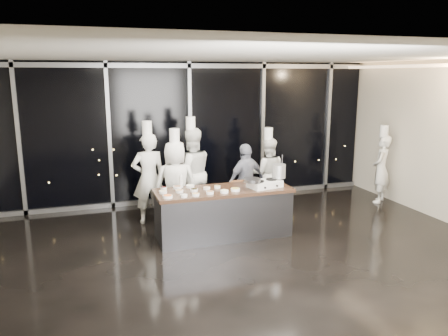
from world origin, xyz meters
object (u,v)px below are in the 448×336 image
object	(u,v)px
guest	(246,181)
chef_far_left	(149,178)
stock_pot	(279,171)
stove	(265,184)
chef_side	(381,168)
chef_right	(268,173)
frying_pan	(251,180)
demo_counter	(223,213)
chef_center	(191,173)
chef_left	(176,184)

from	to	relation	value
guest	chef_far_left	bearing A→B (deg)	-28.58
stock_pot	chef_far_left	bearing A→B (deg)	150.51
stove	guest	world-z (taller)	guest
guest	chef_side	distance (m)	3.33
stock_pot	chef_far_left	distance (m)	2.56
chef_far_left	chef_right	size ratio (longest dim) A/B	1.14
chef_far_left	chef_right	distance (m)	2.64
frying_pan	stock_pot	xyz separation A→B (m)	(0.59, 0.11, 0.10)
chef_side	demo_counter	bearing A→B (deg)	-29.95
chef_center	chef_right	world-z (taller)	chef_center
demo_counter	chef_left	world-z (taller)	chef_left
chef_side	chef_far_left	bearing A→B (deg)	-45.64
demo_counter	chef_far_left	xyz separation A→B (m)	(-1.16, 1.20, 0.47)
chef_left	chef_center	xyz separation A→B (m)	(0.43, 0.49, 0.08)
chef_far_left	chef_left	size ratio (longest dim) A/B	1.06
frying_pan	chef_side	bearing A→B (deg)	4.33
stock_pot	chef_left	size ratio (longest dim) A/B	0.13
chef_left	chef_side	bearing A→B (deg)	-173.98
stock_pot	chef_side	size ratio (longest dim) A/B	0.14
stove	frying_pan	size ratio (longest dim) A/B	1.11
demo_counter	stock_pot	world-z (taller)	stock_pot
chef_far_left	guest	distance (m)	1.98
chef_center	guest	world-z (taller)	chef_center
frying_pan	chef_center	size ratio (longest dim) A/B	0.28
demo_counter	guest	size ratio (longest dim) A/B	1.59
frying_pan	chef_center	xyz separation A→B (m)	(-0.74, 1.48, -0.13)
chef_left	chef_side	xyz separation A→B (m)	(4.83, 0.17, -0.05)
chef_far_left	chef_center	world-z (taller)	chef_center
chef_center	chef_right	xyz separation A→B (m)	(1.74, 0.07, -0.14)
guest	chef_side	size ratio (longest dim) A/B	0.86
demo_counter	chef_left	bearing A→B (deg)	130.63
stove	guest	distance (m)	1.08
guest	stove	bearing A→B (deg)	66.83
demo_counter	chef_far_left	size ratio (longest dim) A/B	1.21
chef_center	chef_right	bearing A→B (deg)	177.94
chef_right	stock_pot	bearing A→B (deg)	92.43
stock_pot	chef_center	size ratio (longest dim) A/B	0.12
demo_counter	stove	world-z (taller)	stove
chef_right	stove	bearing A→B (deg)	83.09
stock_pot	chef_right	distance (m)	1.54
frying_pan	stock_pot	world-z (taller)	stock_pot
chef_far_left	stove	bearing A→B (deg)	145.22
demo_counter	chef_side	size ratio (longest dim) A/B	1.37
chef_left	demo_counter	bearing A→B (deg)	134.69
chef_center	chef_side	xyz separation A→B (m)	(4.40, -0.32, -0.13)
stock_pot	chef_right	size ratio (longest dim) A/B	0.14
stove	chef_center	bearing A→B (deg)	112.66
chef_right	chef_center	bearing A→B (deg)	20.85
chef_far_left	frying_pan	bearing A→B (deg)	139.63
stock_pot	chef_far_left	xyz separation A→B (m)	(-2.22, 1.25, -0.24)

